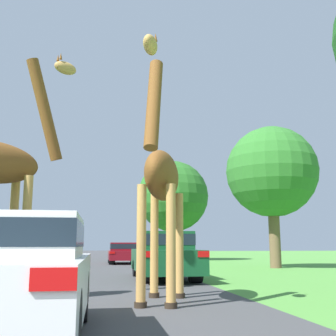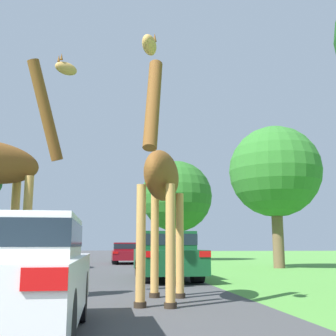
# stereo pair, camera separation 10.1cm
# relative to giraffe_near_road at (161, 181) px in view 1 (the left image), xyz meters

# --- Properties ---
(road) EXTENTS (7.72, 120.00, 0.00)m
(road) POSITION_rel_giraffe_near_road_xyz_m (-2.01, 22.24, -2.35)
(road) COLOR #424244
(road) RESTS_ON ground
(giraffe_near_road) EXTENTS (1.22, 2.81, 4.89)m
(giraffe_near_road) POSITION_rel_giraffe_near_road_xyz_m (0.00, 0.00, 0.00)
(giraffe_near_road) COLOR tan
(giraffe_near_road) RESTS_ON ground
(car_lead_maroon) EXTENTS (1.75, 4.29, 1.42)m
(car_lead_maroon) POSITION_rel_giraffe_near_road_xyz_m (-2.20, -3.04, -1.59)
(car_lead_maroon) COLOR silver
(car_lead_maroon) RESTS_ON ground
(car_queue_right) EXTENTS (1.80, 4.82, 1.52)m
(car_queue_right) POSITION_rel_giraffe_near_road_xyz_m (0.92, 5.68, -1.56)
(car_queue_right) COLOR #144C28
(car_queue_right) RESTS_ON ground
(car_queue_left) EXTENTS (1.86, 4.12, 1.33)m
(car_queue_left) POSITION_rel_giraffe_near_road_xyz_m (-4.85, 11.99, -1.63)
(car_queue_left) COLOR #561914
(car_queue_left) RESTS_ON ground
(car_far_ahead) EXTENTS (1.75, 3.94, 1.24)m
(car_far_ahead) POSITION_rel_giraffe_near_road_xyz_m (0.24, 17.73, -1.69)
(car_far_ahead) COLOR maroon
(car_far_ahead) RESTS_ON ground
(car_rear_follower) EXTENTS (1.95, 4.18, 1.34)m
(car_rear_follower) POSITION_rel_giraffe_near_road_xyz_m (-4.87, 17.42, -1.63)
(car_rear_follower) COLOR silver
(car_rear_follower) RESTS_ON ground
(tree_right_cluster) EXTENTS (4.56, 4.56, 7.02)m
(tree_right_cluster) POSITION_rel_giraffe_near_road_xyz_m (7.28, 11.56, 2.35)
(tree_right_cluster) COLOR brown
(tree_right_cluster) RESTS_ON ground
(tree_mid_field) EXTENTS (5.34, 5.34, 7.42)m
(tree_mid_field) POSITION_rel_giraffe_near_road_xyz_m (4.20, 23.06, 2.38)
(tree_mid_field) COLOR brown
(tree_mid_field) RESTS_ON ground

